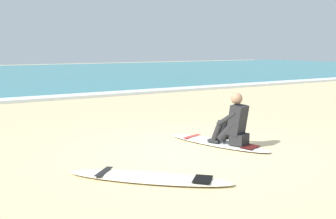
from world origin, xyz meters
name	(u,v)px	position (x,y,z in m)	size (l,w,h in m)	color
ground_plane	(191,151)	(0.00, 0.00, 0.00)	(80.00, 80.00, 0.00)	beige
breaking_foam	(48,98)	(0.00, 8.66, 0.06)	(80.00, 0.90, 0.11)	white
surfboard_main	(218,143)	(0.71, 0.12, 0.04)	(1.10, 2.27, 0.08)	white
surfer_seated	(234,124)	(0.79, -0.22, 0.44)	(0.56, 0.77, 0.95)	#232326
surfboard_spare_near	(149,177)	(-1.45, -1.01, 0.04)	(2.02, 2.08, 0.08)	#EFE5C6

